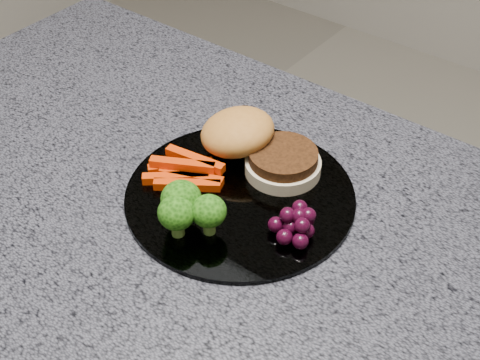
% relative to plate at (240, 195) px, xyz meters
% --- Properties ---
extents(countertop, '(1.20, 0.60, 0.04)m').
position_rel_plate_xyz_m(countertop, '(0.09, -0.05, -0.02)').
color(countertop, '#50505B').
rests_on(countertop, island_cabinet).
extents(plate, '(0.26, 0.26, 0.01)m').
position_rel_plate_xyz_m(plate, '(0.00, 0.00, 0.00)').
color(plate, white).
rests_on(plate, countertop).
extents(burger, '(0.16, 0.11, 0.05)m').
position_rel_plate_xyz_m(burger, '(-0.02, 0.06, 0.02)').
color(burger, '#CCB690').
rests_on(burger, plate).
extents(carrot_sticks, '(0.09, 0.08, 0.02)m').
position_rel_plate_xyz_m(carrot_sticks, '(-0.07, -0.01, 0.01)').
color(carrot_sticks, red).
rests_on(carrot_sticks, plate).
extents(broccoli, '(0.07, 0.06, 0.05)m').
position_rel_plate_xyz_m(broccoli, '(-0.01, -0.08, 0.03)').
color(broccoli, olive).
rests_on(broccoli, plate).
extents(grape_bunch, '(0.05, 0.05, 0.03)m').
position_rel_plate_xyz_m(grape_bunch, '(0.08, -0.01, 0.02)').
color(grape_bunch, black).
rests_on(grape_bunch, plate).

